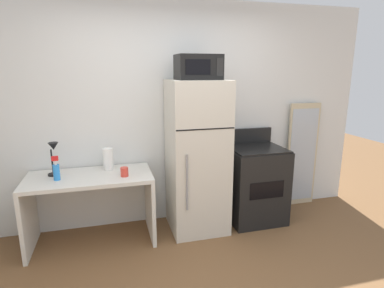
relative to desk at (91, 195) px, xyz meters
The scene contains 10 objects.
wall_back_white 1.27m from the desk, 22.52° to the left, with size 5.00×0.10×2.60m, color silver.
desk is the anchor object (origin of this frame).
desk_lamp 0.58m from the desk, 164.32° to the left, with size 0.14×0.12×0.35m.
coffee_mug 0.46m from the desk, 18.46° to the right, with size 0.08×0.08×0.10m, color #D83F33.
paper_towel_roll 0.42m from the desk, 38.58° to the left, with size 0.11×0.11×0.24m, color white.
spray_bottle 0.44m from the desk, 169.22° to the right, with size 0.06×0.06×0.25m.
refrigerator 1.22m from the desk, ahead, with size 0.63×0.65×1.72m.
microwave 1.76m from the desk, ahead, with size 0.46×0.35×0.26m.
oven_range 1.92m from the desk, ahead, with size 0.66×0.61×1.10m.
leaning_mirror 2.75m from the desk, ahead, with size 0.44×0.03×1.40m.
Camera 1 is at (-0.72, -1.96, 1.83)m, focal length 29.32 mm.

